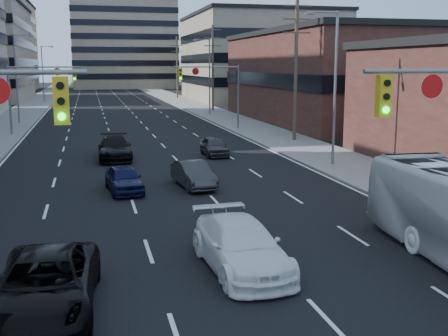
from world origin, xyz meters
name	(u,v)px	position (x,y,z in m)	size (l,w,h in m)	color
road_surface	(104,91)	(0.00, 130.00, 0.01)	(18.00, 300.00, 0.02)	black
sidewalk_left	(53,91)	(-11.50, 130.00, 0.07)	(5.00, 300.00, 0.15)	slate
sidewalk_right	(153,90)	(11.50, 130.00, 0.07)	(5.00, 300.00, 0.15)	slate
storefront_right_mid	(353,79)	(24.00, 50.00, 4.50)	(20.00, 30.00, 9.00)	#472119
office_right_far	(258,59)	(25.00, 88.00, 7.00)	(22.00, 28.00, 14.00)	gray
bg_block_right	(236,65)	(32.00, 130.00, 6.00)	(22.00, 22.00, 12.00)	gray
signal_far_left	(37,85)	(-7.68, 45.00, 4.30)	(6.09, 0.33, 6.00)	slate
signal_far_right	(214,84)	(7.68, 45.00, 4.30)	(6.09, 0.33, 6.00)	slate
utility_pole_block	(296,67)	(12.20, 36.00, 5.78)	(2.20, 0.28, 11.00)	#4C3D2D
utility_pole_midblock	(213,67)	(12.20, 66.00, 5.78)	(2.20, 0.28, 11.00)	#4C3D2D
utility_pole_distant	(177,66)	(12.20, 96.00, 5.78)	(2.20, 0.28, 11.00)	#4C3D2D
streetlight_left_mid	(18,74)	(-10.34, 55.00, 5.05)	(2.03, 0.22, 9.00)	slate
streetlight_left_far	(44,71)	(-10.34, 90.00, 5.05)	(2.03, 0.22, 9.00)	slate
streetlight_right_near	(333,81)	(10.34, 25.00, 5.05)	(2.03, 0.22, 9.00)	slate
streetlight_right_far	(208,73)	(10.34, 60.00, 5.05)	(2.03, 0.22, 9.00)	slate
black_pickup	(45,285)	(-4.70, 8.00, 0.72)	(2.40, 5.21, 1.45)	black
white_van	(241,246)	(0.68, 9.72, 0.73)	(2.05, 5.05, 1.47)	white
sedan_blue	(124,179)	(-2.02, 20.96, 0.64)	(1.51, 3.76, 1.28)	#0D0E36
sedan_grey_center	(194,175)	(1.39, 21.24, 0.64)	(1.35, 3.87, 1.28)	#2C2C2E
sedan_black_far	(115,148)	(-2.00, 30.51, 0.74)	(2.07, 5.09, 1.48)	black
sedan_grey_right	(214,146)	(4.53, 30.64, 0.63)	(1.50, 3.72, 1.27)	#363639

